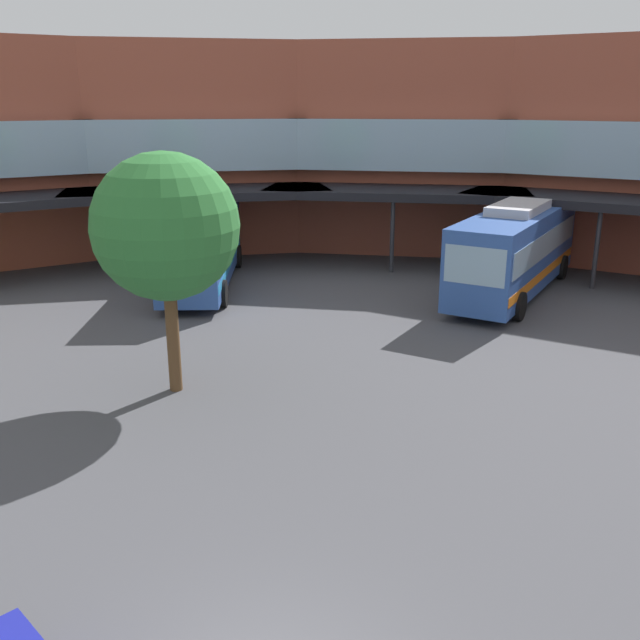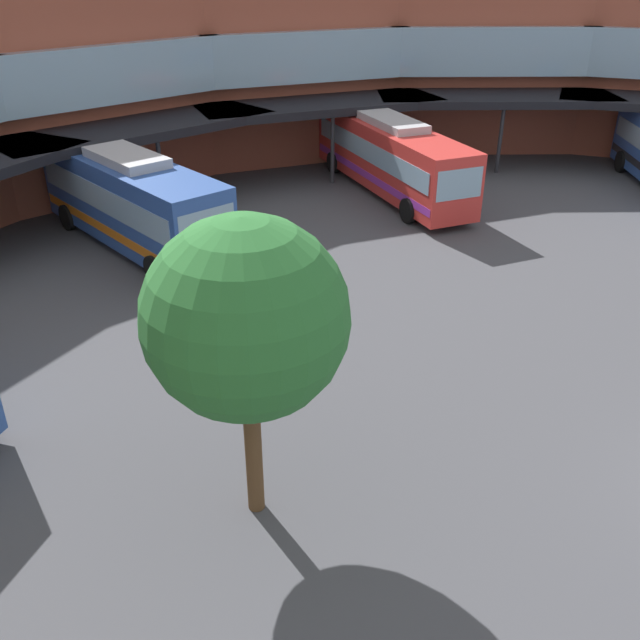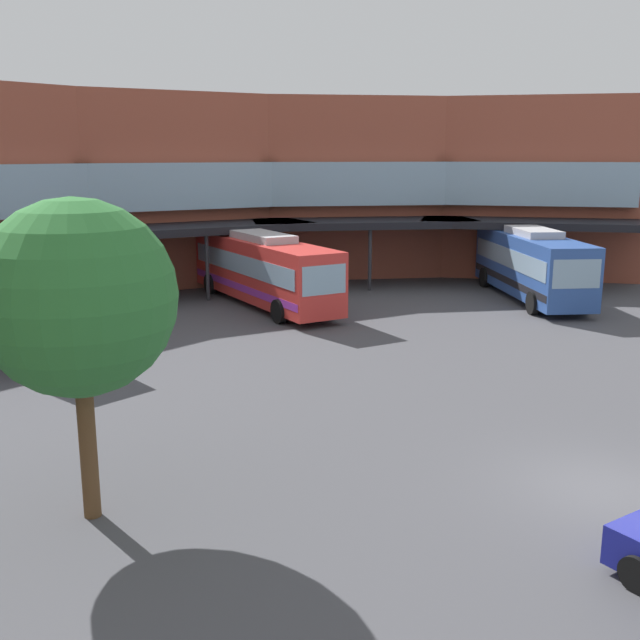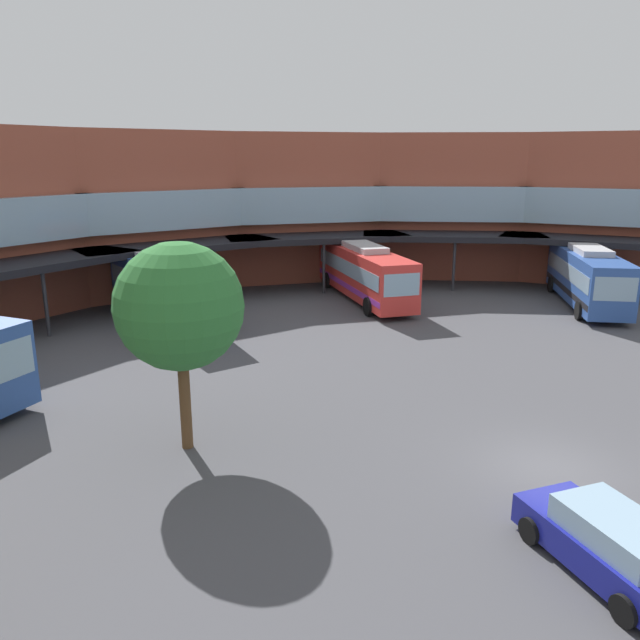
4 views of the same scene
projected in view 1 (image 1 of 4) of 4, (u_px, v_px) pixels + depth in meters
The scene contains 4 objects.
station_building at pixel (488, 166), 28.09m from camera, with size 70.47×33.66×10.72m.
bus_2 at pixel (202, 243), 30.77m from camera, with size 5.91×10.28×3.80m.
bus_3 at pixel (515, 249), 29.45m from camera, with size 4.46×11.04×3.84m.
plaza_tree at pixel (166, 227), 18.76m from camera, with size 3.98×3.98×6.69m.
Camera 1 is at (3.33, -7.04, 7.99)m, focal length 39.55 mm.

